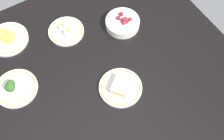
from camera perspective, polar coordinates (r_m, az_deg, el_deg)
The scene contains 6 objects.
dining_table at distance 128.27cm, azimuth 0.00°, elevation -0.87°, with size 118.51×112.97×4.00cm, color black.
plate_sandwich at distance 121.76cm, azimuth 1.72°, elevation -3.42°, with size 18.57×18.57×4.59cm.
plate_broccoli at distance 128.28cm, azimuth -18.81°, elevation -3.38°, with size 18.51×18.51×6.72cm.
bowl_berries at distance 139.06cm, azimuth 2.12°, elevation 9.45°, with size 16.58×16.58×5.83cm.
plate_cheese at distance 143.42cm, azimuth -20.16°, elevation 5.91°, with size 19.32×19.32×4.29cm.
plate_eggs at distance 139.09cm, azimuth -9.15°, elevation 7.72°, with size 17.06×17.06×4.76cm.
Camera 1 is at (51.66, -31.44, 115.12)cm, focal length 45.74 mm.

